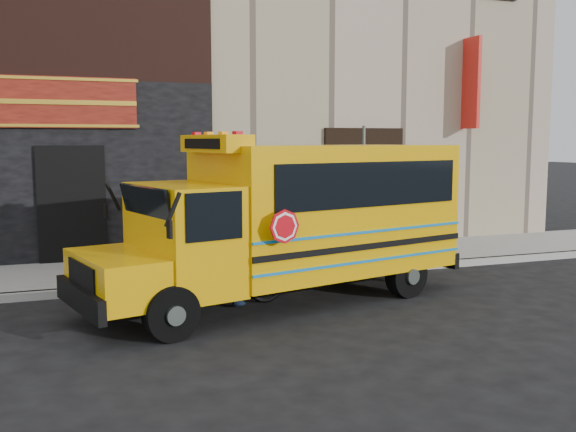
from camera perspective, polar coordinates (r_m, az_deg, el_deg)
The scene contains 8 objects.
ground at distance 10.51m, azimuth 0.39°, elevation -8.88°, with size 120.00×120.00×0.00m, color black.
curb at distance 12.89m, azimuth -3.66°, elevation -5.62°, with size 40.00×0.20×0.15m, color #999994.
sidewalk at distance 14.31m, azimuth -5.36°, elevation -4.40°, with size 40.00×3.00×0.15m, color gray.
building at distance 20.52m, azimuth -10.36°, elevation 15.86°, with size 20.00×10.70×12.00m.
school_bus at distance 11.29m, azimuth 0.79°, elevation 0.01°, with size 7.21×3.75×2.92m.
sign_pole at distance 13.81m, azimuth 6.70°, elevation 2.12°, with size 0.12×0.26×3.14m.
bicycle at distance 11.13m, azimuth -4.54°, elevation -5.42°, with size 0.46×1.63×0.98m, color black.
cyclist at distance 11.04m, azimuth -4.50°, elevation -2.78°, with size 0.74×0.48×2.02m, color black.
Camera 1 is at (-3.53, -9.49, 2.83)m, focal length 40.00 mm.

